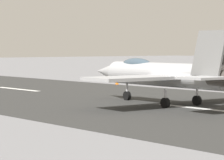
{
  "coord_description": "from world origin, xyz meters",
  "views": [
    {
      "loc": [
        -29.31,
        31.77,
        4.41
      ],
      "look_at": [
        1.8,
        6.35,
        2.2
      ],
      "focal_mm": 95.19,
      "sensor_mm": 36.0,
      "label": 1
    }
  ],
  "objects": [
    {
      "name": "runway_strip",
      "position": [
        -0.02,
        0.0,
        0.01
      ],
      "size": [
        240.0,
        26.0,
        0.02
      ],
      "color": "#30302F",
      "rests_on": "ground"
    },
    {
      "name": "marker_cone_far",
      "position": [
        25.0,
        -13.37,
        0.28
      ],
      "size": [
        0.44,
        0.44,
        0.55
      ],
      "primitive_type": "cone",
      "color": "orange",
      "rests_on": "ground"
    },
    {
      "name": "ground_plane",
      "position": [
        0.0,
        0.0,
        0.0
      ],
      "size": [
        400.0,
        400.0,
        0.0
      ],
      "primitive_type": "plane",
      "color": "slate"
    },
    {
      "name": "fighter_jet",
      "position": [
        3.18,
        -0.1,
        2.39
      ],
      "size": [
        16.96,
        14.85,
        5.59
      ],
      "color": "#A9AAAE",
      "rests_on": "ground"
    }
  ]
}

